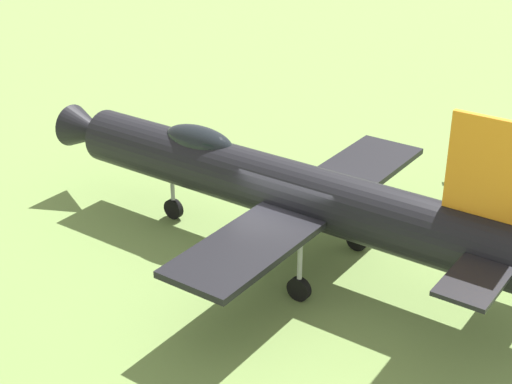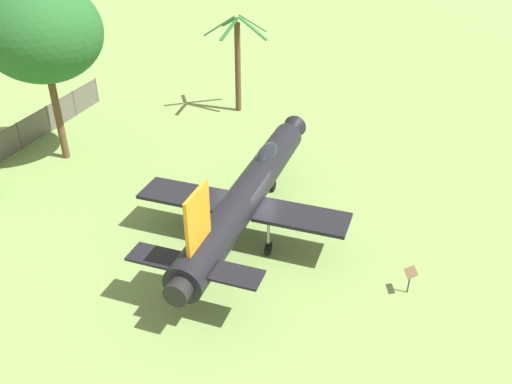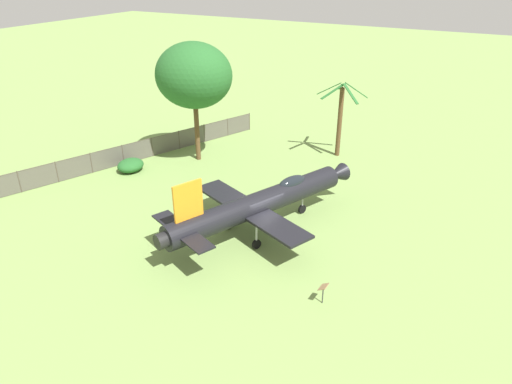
% 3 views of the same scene
% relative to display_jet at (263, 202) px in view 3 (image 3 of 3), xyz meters
% --- Properties ---
extents(ground_plane, '(200.00, 200.00, 0.00)m').
position_rel_display_jet_xyz_m(ground_plane, '(0.14, 0.34, -2.03)').
color(ground_plane, '#75934C').
extents(display_jet, '(9.43, 14.21, 4.96)m').
position_rel_display_jet_xyz_m(display_jet, '(0.00, 0.00, 0.00)').
color(display_jet, black).
rests_on(display_jet, ground_plane).
extents(shade_tree, '(6.37, 5.87, 9.92)m').
position_rel_display_jet_xyz_m(shade_tree, '(10.41, -7.79, 5.22)').
color(shade_tree, brown).
rests_on(shade_tree, ground_plane).
extents(palm_tree, '(4.17, 4.05, 6.50)m').
position_rel_display_jet_xyz_m(palm_tree, '(0.11, -14.41, 1.41)').
color(palm_tree, brown).
rests_on(palm_tree, ground_plane).
extents(perimeter_fence, '(10.17, 25.78, 1.74)m').
position_rel_display_jet_xyz_m(perimeter_fence, '(15.33, -3.82, -1.11)').
color(perimeter_fence, '#4C4238').
rests_on(perimeter_fence, ground_plane).
extents(shrub_near_fence, '(1.99, 2.26, 1.03)m').
position_rel_display_jet_xyz_m(shrub_near_fence, '(13.83, -3.02, -1.52)').
color(shrub_near_fence, '#235B26').
rests_on(shrub_near_fence, ground_plane).
extents(info_plaque, '(0.43, 0.62, 1.14)m').
position_rel_display_jet_xyz_m(info_plaque, '(-6.03, 4.87, -1.18)').
color(info_plaque, '#333333').
rests_on(info_plaque, ground_plane).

